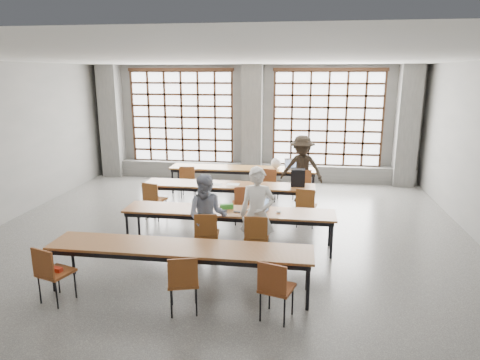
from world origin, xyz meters
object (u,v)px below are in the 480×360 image
Objects in this scene: mouse at (279,212)px; chair_near_right at (275,285)px; chair_mid_right at (306,203)px; desk_row_c at (229,213)px; student_female at (207,216)px; laptop_front at (259,207)px; desk_row_a at (243,170)px; chair_mid_left at (153,197)px; chair_back_right at (302,182)px; chair_near_mid at (183,278)px; desk_row_d at (180,250)px; green_box at (227,206)px; desk_row_b at (229,187)px; chair_mid_centre at (243,201)px; chair_back_mid at (270,181)px; phone at (237,212)px; student_male at (257,214)px; red_pouch at (56,269)px; chair_back_left at (188,178)px; laptop_back at (292,166)px; chair_near_left at (51,269)px; plastic_bag at (276,163)px; chair_front_left at (207,231)px; student_back at (302,169)px; backpack at (298,178)px; chair_front_right at (256,233)px.

chair_near_right is at bearing -87.88° from mouse.
chair_mid_right is 3.75m from chair_near_right.
student_female is (-0.30, -0.50, 0.10)m from desk_row_c.
desk_row_c is 9.01× the size of laptop_front.
chair_mid_left reaches higher than desk_row_a.
chair_near_mid is at bearing -106.06° from chair_back_right.
green_box is at bearing 78.44° from desk_row_d.
desk_row_b is 4.55× the size of chair_mid_centre.
desk_row_a is 1.02m from chair_back_mid.
phone is at bearing -132.88° from chair_mid_right.
desk_row_a is 30.77× the size of phone.
student_male is (0.60, -0.50, 0.18)m from desk_row_c.
chair_back_right is 4.40× the size of red_pouch.
chair_near_mid is (1.41, -5.55, 0.00)m from chair_back_left.
desk_row_c is 4.00m from laptop_back.
laptop_front is at bearing 42.98° from chair_near_left.
chair_mid_centre is at bearing 0.01° from chair_mid_left.
chair_near_left is 3.08× the size of plastic_bag.
phone is (0.47, 0.53, 0.20)m from chair_front_left.
plastic_bag is at bearing 43.83° from chair_mid_left.
desk_row_d is 1.68m from student_male.
chair_near_left is 6.84m from plastic_bag.
student_back is at bearing 74.48° from chair_near_mid.
desk_row_d is 2.33× the size of student_back.
student_back reaches higher than desk_row_b.
chair_back_left is 3.73m from laptop_front.
mouse is at bearing -97.85° from chair_back_right.
phone is at bearing 110.17° from chair_near_right.
plastic_bag is (-0.62, 1.82, -0.06)m from backpack.
chair_mid_right is (1.79, -0.63, -0.13)m from desk_row_b.
desk_row_a is 2.35m from backpack.
red_pouch is (-3.09, -2.34, -0.25)m from mouse.
laptop_front is at bearing 72.84° from chair_near_mid.
chair_near_mid is at bearing -107.16° from laptop_front.
chair_mid_centre is at bearing 111.92° from laptop_front.
laptop_back is 3.86m from mouse.
chair_front_right is 0.33m from student_male.
desk_row_a is at bearing 55.18° from chair_mid_left.
desk_row_c is at bearing -33.47° from chair_mid_left.
chair_near_right is at bearing -64.30° from chair_back_left.
student_male reaches higher than plastic_bag.
green_box reaches higher than desk_row_b.
chair_back_mid and chair_near_mid have the same top height.
chair_mid_left is (-1.70, -2.45, -0.13)m from desk_row_a.
student_male reaches higher than red_pouch.
chair_near_left is at bearing -107.28° from red_pouch.
mouse is (3.11, 2.42, 0.21)m from chair_near_left.
laptop_back reaches higher than chair_mid_left.
student_female is at bearing 179.78° from student_male.
student_back reaches higher than laptop_front.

